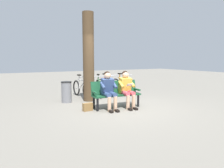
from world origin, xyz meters
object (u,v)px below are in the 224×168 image
Objects in this scene: bench at (115,92)px; bicycle_red at (122,86)px; person_reading at (127,87)px; person_companion at (109,89)px; bicycle_blue at (81,88)px; handbag at (88,107)px; bicycle_black at (99,88)px; tree_trunk at (88,57)px; litter_bin at (67,92)px; bicycle_silver at (107,87)px.

bicycle_red is (-1.61, -2.16, -0.15)m from bench.
person_companion is (0.64, -0.06, -0.00)m from person_reading.
person_companion reaches higher than bicycle_blue.
handbag is at bearing -3.67° from person_reading.
bicycle_black is (1.18, 0.01, 0.00)m from bicycle_red.
handbag is at bearing -52.93° from bicycle_red.
tree_trunk is at bearing -28.33° from bicycle_black.
bench reaches higher than litter_bin.
tree_trunk is (0.64, -1.62, 0.98)m from person_reading.
person_companion is (0.33, 0.14, 0.16)m from bench.
bicycle_blue is at bearing -90.93° from tree_trunk.
person_reading is at bearing 171.33° from handbag.
bicycle_red is at bearing -113.90° from person_reading.
person_reading is at bearing -24.67° from bicycle_silver.
tree_trunk is (0.01, -1.56, 0.98)m from person_companion.
bench is 1.36× the size of person_companion.
handbag is (0.99, -0.01, -0.39)m from bench.
bicycle_silver is (0.69, -0.14, 0.00)m from bicycle_red.
bench is at bearing 6.81° from bicycle_black.
bicycle_red reaches higher than bench.
person_reading is at bearing 152.92° from bench.
bicycle_red is (-2.79, -0.64, -0.03)m from litter_bin.
litter_bin is 0.46× the size of bicycle_blue.
person_reading reaches higher than bicycle_blue.
tree_trunk is at bearing -71.92° from bicycle_red.
person_reading reaches higher than litter_bin.
handbag is 3.38m from bicycle_red.
bicycle_blue is (1.24, 0.01, 0.00)m from bicycle_silver.
handbag is 2.99m from bicycle_silver.
bicycle_silver is 1.03× the size of bicycle_black.
bench is 0.97× the size of bicycle_red.
bicycle_red is (-1.94, -2.30, -0.30)m from person_companion.
tree_trunk is at bearing -71.66° from bench.
handbag is (1.29, -0.20, -0.54)m from person_reading.
bicycle_blue reaches higher than bench.
person_companion is 3.02m from bicycle_red.
bicycle_silver and bicycle_blue have the same top height.
litter_bin is (0.19, -1.52, 0.27)m from handbag.
litter_bin is at bearing -7.01° from tree_trunk.
tree_trunk is 2.04× the size of bicycle_black.
tree_trunk reaches higher than litter_bin.
person_reading is 0.74× the size of bicycle_black.
bench is 1.86m from tree_trunk.
person_companion is at bearing 90.25° from tree_trunk.
handbag is 0.18× the size of bicycle_red.
bicycle_blue is (0.32, -2.29, -0.15)m from bench.
bicycle_red is at bearing -140.20° from handbag.
person_reading is 0.71× the size of bicycle_red.
person_companion is at bearing -3.30° from bicycle_blue.
bicycle_red is 1.04× the size of bicycle_black.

